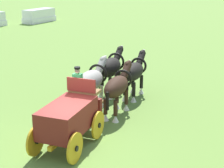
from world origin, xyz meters
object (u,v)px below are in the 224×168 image
object	(u,v)px
show_wagon	(69,117)
parked_vehicle_g	(39,16)
draft_horse_rear_off	(117,87)
draft_horse_lead_off	(134,72)
draft_horse_lead_near	(111,68)
draft_horse_rear_near	(91,82)

from	to	relation	value
show_wagon	parked_vehicle_g	distance (m)	34.31
draft_horse_rear_off	parked_vehicle_g	size ratio (longest dim) A/B	0.63
parked_vehicle_g	draft_horse_lead_off	bearing A→B (deg)	-115.59
draft_horse_rear_off	parked_vehicle_g	distance (m)	31.88
draft_horse_rear_off	draft_horse_lead_near	xyz separation A→B (m)	(1.86, 2.21, 0.11)
parked_vehicle_g	show_wagon	bearing A→B (deg)	-123.11
draft_horse_rear_off	parked_vehicle_g	bearing A→B (deg)	61.33
draft_horse_rear_near	draft_horse_lead_off	bearing A→B (deg)	-3.16
draft_horse_lead_near	draft_horse_rear_near	bearing A→B (deg)	-156.74
draft_horse_rear_off	draft_horse_lead_near	distance (m)	2.89
draft_horse_rear_near	draft_horse_lead_off	distance (m)	2.92
draft_horse_rear_off	draft_horse_lead_near	world-z (taller)	draft_horse_lead_near
show_wagon	draft_horse_lead_off	world-z (taller)	show_wagon
show_wagon	draft_horse_rear_off	size ratio (longest dim) A/B	1.77
draft_horse_rear_near	draft_horse_lead_near	world-z (taller)	draft_horse_lead_near
draft_horse_lead_off	parked_vehicle_g	bearing A→B (deg)	64.41
draft_horse_lead_near	draft_horse_lead_off	xyz separation A→B (m)	(0.53, -1.19, -0.10)
draft_horse_rear_near	draft_horse_lead_off	size ratio (longest dim) A/B	1.05
draft_horse_lead_off	parked_vehicle_g	size ratio (longest dim) A/B	0.60
draft_horse_rear_off	draft_horse_lead_off	xyz separation A→B (m)	(2.39, 1.03, 0.01)
draft_horse_rear_off	draft_horse_lead_near	size ratio (longest dim) A/B	1.03
draft_horse_rear_near	draft_horse_lead_near	distance (m)	2.60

